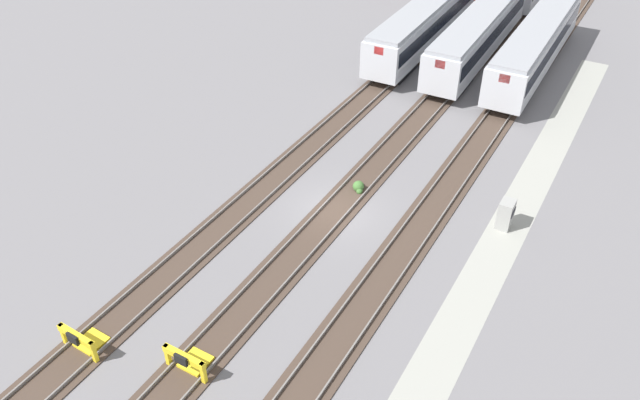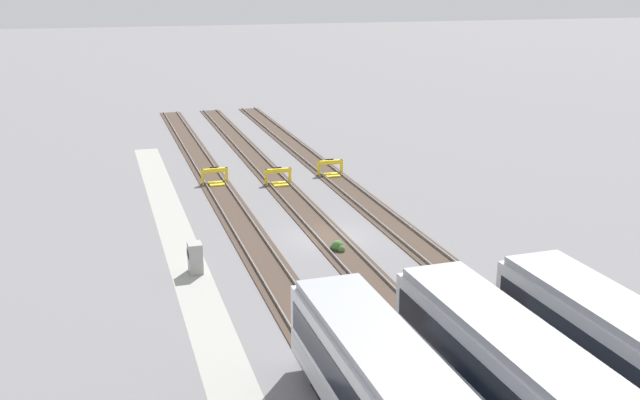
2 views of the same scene
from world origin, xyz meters
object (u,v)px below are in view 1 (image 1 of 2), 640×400
object	(u,v)px
electrical_cabinet	(506,214)
bumper_stop_near_inner_track	(189,361)
weed_clump	(359,187)
subway_car_front_row_leftmost	(424,23)
bumper_stop_middle_track	(84,340)
subway_car_front_row_right_inner	(478,34)
subway_car_front_row_rightmost	(536,45)

from	to	relation	value
electrical_cabinet	bumper_stop_near_inner_track	bearing A→B (deg)	151.77
weed_clump	electrical_cabinet	bearing A→B (deg)	-83.97
electrical_cabinet	weed_clump	world-z (taller)	electrical_cabinet
subway_car_front_row_leftmost	weed_clump	size ratio (longest dim) A/B	19.63
subway_car_front_row_leftmost	electrical_cabinet	xyz separation A→B (m)	(-19.80, -12.72, -1.24)
weed_clump	subway_car_front_row_leftmost	bearing A→B (deg)	12.85
bumper_stop_middle_track	weed_clump	bearing A→B (deg)	-16.40
subway_car_front_row_leftmost	bumper_stop_middle_track	xyz separation A→B (m)	(-36.42, -0.07, -1.53)
subway_car_front_row_right_inner	electrical_cabinet	bearing A→B (deg)	-157.39
subway_car_front_row_leftmost	subway_car_front_row_rightmost	xyz separation A→B (m)	(0.00, -8.93, 0.00)
bumper_stop_near_inner_track	weed_clump	size ratio (longest dim) A/B	2.18
bumper_stop_middle_track	weed_clump	xyz separation A→B (m)	(15.78, -4.64, -0.27)
subway_car_front_row_rightmost	bumper_stop_middle_track	world-z (taller)	subway_car_front_row_rightmost
bumper_stop_middle_track	electrical_cabinet	distance (m)	20.89
subway_car_front_row_right_inner	weed_clump	bearing A→B (deg)	-179.34
subway_car_front_row_rightmost	electrical_cabinet	size ratio (longest dim) A/B	11.27
subway_car_front_row_right_inner	electrical_cabinet	size ratio (longest dim) A/B	11.29
bumper_stop_near_inner_track	bumper_stop_middle_track	world-z (taller)	same
bumper_stop_near_inner_track	weed_clump	bearing A→B (deg)	-0.76
bumper_stop_middle_track	bumper_stop_near_inner_track	bearing A→B (deg)	-73.14
subway_car_front_row_leftmost	subway_car_front_row_right_inner	bearing A→B (deg)	-90.00
bumper_stop_near_inner_track	weed_clump	world-z (taller)	bumper_stop_near_inner_track
bumper_stop_middle_track	weed_clump	size ratio (longest dim) A/B	2.18
bumper_stop_near_inner_track	bumper_stop_middle_track	bearing A→B (deg)	106.86
subway_car_front_row_leftmost	bumper_stop_middle_track	distance (m)	36.45
subway_car_front_row_rightmost	bumper_stop_near_inner_track	distance (m)	35.38
subway_car_front_row_leftmost	electrical_cabinet	size ratio (longest dim) A/B	11.29
subway_car_front_row_rightmost	electrical_cabinet	bearing A→B (deg)	-169.16
subway_car_front_row_rightmost	bumper_stop_middle_track	size ratio (longest dim) A/B	8.99
weed_clump	subway_car_front_row_right_inner	bearing A→B (deg)	0.66
subway_car_front_row_rightmost	bumper_stop_near_inner_track	size ratio (longest dim) A/B	9.01
subway_car_front_row_leftmost	subway_car_front_row_rightmost	bearing A→B (deg)	-90.00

